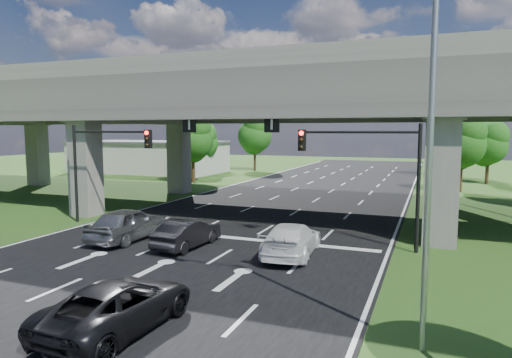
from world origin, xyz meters
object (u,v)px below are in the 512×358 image
Objects in this scene: signal_left at (103,156)px; car_white at (291,239)px; signal_right at (370,162)px; streetlight_beyond at (430,129)px; streetlight_far at (428,129)px; car_dark at (187,234)px; car_silver at (128,224)px; streetlight_near at (414,124)px; car_trailing at (118,305)px.

signal_left is 1.19× the size of car_white.
signal_right is 36.17m from streetlight_beyond.
car_white is at bearing -103.32° from streetlight_far.
signal_left is at bearing -116.43° from streetlight_beyond.
car_dark is at bearing -22.32° from signal_left.
car_silver is at bearing -109.89° from streetlight_beyond.
streetlight_near is 13.54m from car_dark.
car_silver is (-14.08, -38.92, -4.96)m from streetlight_beyond.
signal_right is at bearing -96.47° from streetlight_far.
signal_left is 20.56m from streetlight_near.
signal_right is 10.33m from streetlight_near.
streetlight_far is (0.00, 30.00, 0.00)m from streetlight_near.
streetlight_near and streetlight_far have the same top height.
streetlight_far reaches higher than car_white.
streetlight_near is at bearing 150.58° from car_dark.
signal_left is 26.95m from streetlight_far.
streetlight_near reaches higher than signal_left.
signal_left is 0.60× the size of streetlight_beyond.
car_trailing is at bearing -49.10° from signal_left.
car_silver is 0.99× the size of car_white.
streetlight_beyond is at bearing -102.25° from car_white.
streetlight_far is at bearing -110.46° from car_dark.
car_dark is at bearing -104.98° from streetlight_beyond.
streetlight_near reaches higher than car_silver.
car_white is at bearing -97.90° from streetlight_beyond.
streetlight_near is 46.00m from streetlight_beyond.
car_silver reaches higher than car_trailing.
streetlight_far is at bearing -90.00° from streetlight_beyond.
signal_right is at bearing 0.00° from signal_left.
signal_right is 5.29m from car_white.
streetlight_near is (17.92, -9.94, 1.66)m from signal_left.
signal_left is 13.27m from car_white.
car_dark is 9.20m from car_trailing.
signal_right is 0.60× the size of streetlight_beyond.
streetlight_beyond is at bearing 90.00° from streetlight_far.
streetlight_near reaches higher than car_dark.
car_silver reaches higher than car_dark.
signal_right reaches higher than car_white.
car_silver is (3.84, -2.86, -3.30)m from signal_left.
signal_left is (-15.65, 0.00, 0.00)m from signal_right.
car_dark is at bearing -70.11° from car_trailing.
streetlight_beyond is (0.00, 46.00, 0.00)m from streetlight_near.
streetlight_beyond is at bearing -96.88° from car_trailing.
signal_right is 13.45m from car_trailing.
streetlight_near reaches higher than car_trailing.
car_silver is at bearing 153.30° from streetlight_near.
signal_left reaches higher than car_white.
signal_left is 1.45× the size of car_dark.
streetlight_far is at bearing 48.22° from signal_left.
streetlight_near is 1.97× the size of car_trailing.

